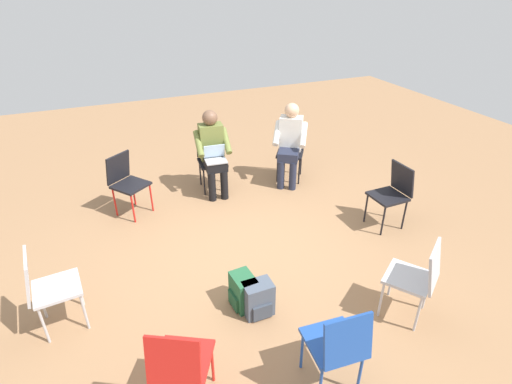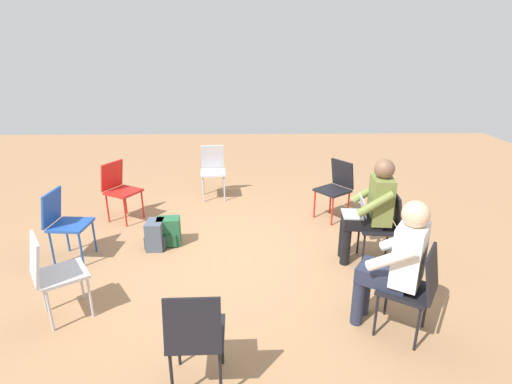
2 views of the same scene
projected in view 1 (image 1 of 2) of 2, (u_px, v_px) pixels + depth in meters
The scene contains 13 objects.
ground_plane at pixel (247, 252), 4.76m from camera, with size 14.00×14.00×0.00m, color #99704C.
chair_northwest at pixel (126, 180), 5.33m from camera, with size 0.57×0.58×0.85m.
chair_southwest at pixel (180, 363), 2.84m from camera, with size 0.55×0.57×0.85m.
chair_south at pixel (338, 344), 2.99m from camera, with size 0.43×0.47×0.85m.
chair_north at pixel (211, 157), 6.00m from camera, with size 0.44×0.47×0.85m.
chair_west at pixel (46, 286), 3.55m from camera, with size 0.47×0.44×0.85m.
chair_east at pixel (393, 191), 5.06m from camera, with size 0.45×0.41×0.85m.
chair_southeast at pixel (418, 275), 3.66m from camera, with size 0.57×0.58×0.85m.
chair_northeast at pixel (291, 148), 6.30m from camera, with size 0.57×0.58×0.85m.
person_with_laptop at pixel (213, 149), 5.76m from camera, with size 0.53×0.55×1.24m.
person_in_white at pixel (290, 140), 6.06m from camera, with size 0.63×0.63×1.24m.
backpack_near_laptop_user at pixel (258, 300), 3.86m from camera, with size 0.28×0.25×0.36m.
backpack_by_empty_chair at pixel (244, 293), 3.95m from camera, with size 0.27×0.30×0.36m.
Camera 1 is at (-1.37, -3.56, 2.95)m, focal length 28.00 mm.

